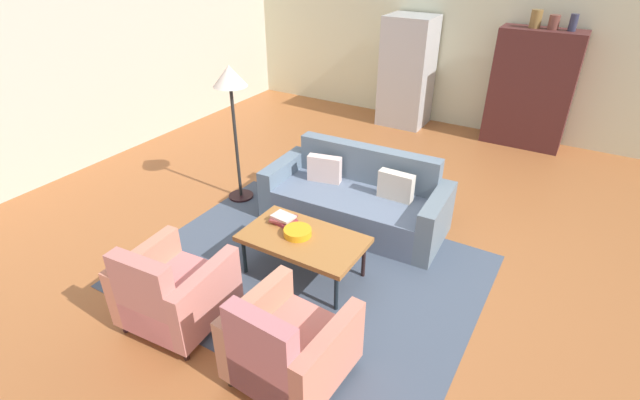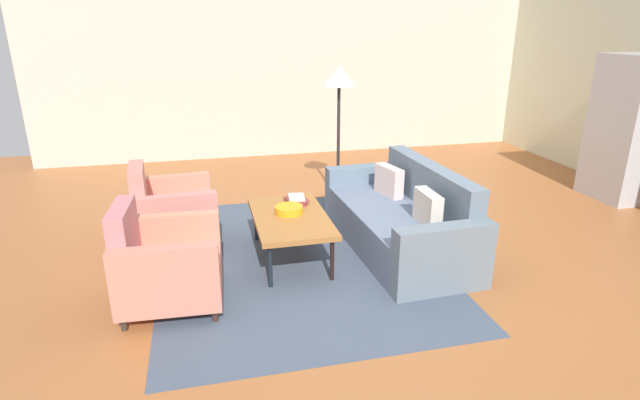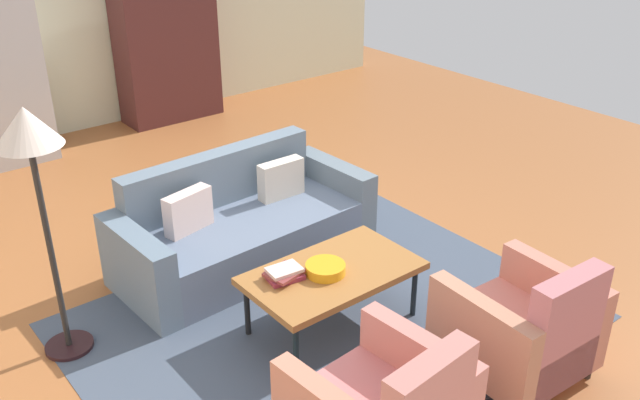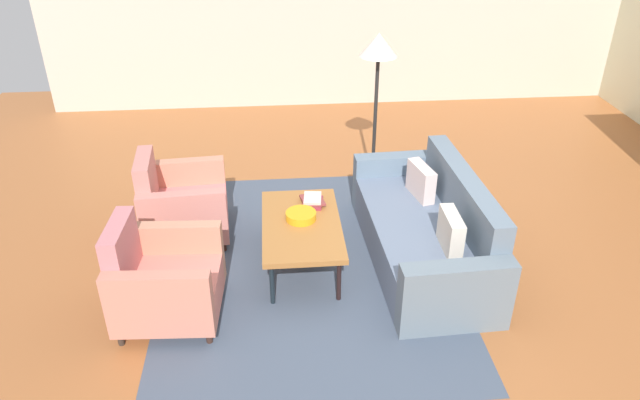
% 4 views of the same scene
% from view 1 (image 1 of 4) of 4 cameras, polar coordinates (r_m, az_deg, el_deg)
% --- Properties ---
extents(ground_plane, '(10.70, 10.70, 0.00)m').
position_cam_1_polar(ground_plane, '(5.28, 5.39, -5.26)').
color(ground_plane, '#A56032').
extents(wall_back, '(8.92, 0.12, 2.80)m').
position_cam_1_polar(wall_back, '(8.51, 19.17, 17.41)').
color(wall_back, beige).
rests_on(wall_back, ground).
extents(wall_left, '(0.12, 8.46, 2.80)m').
position_cam_1_polar(wall_left, '(7.55, -27.08, 14.38)').
color(wall_left, beige).
rests_on(wall_left, ground).
extents(area_rug, '(3.40, 2.60, 0.01)m').
position_cam_1_polar(area_rug, '(4.86, -1.65, -8.64)').
color(area_rug, '#455163').
rests_on(area_rug, ground).
extents(couch, '(2.14, 0.99, 0.86)m').
position_cam_1_polar(couch, '(5.52, 4.60, 0.06)').
color(couch, slate).
rests_on(couch, ground).
extents(coffee_table, '(1.20, 0.70, 0.45)m').
position_cam_1_polar(coffee_table, '(4.58, -2.06, -4.94)').
color(coffee_table, black).
rests_on(coffee_table, ground).
extents(armchair_left, '(0.86, 0.86, 0.88)m').
position_cam_1_polar(armchair_left, '(4.27, -17.70, -10.88)').
color(armchair_left, '#342216').
rests_on(armchair_left, ground).
extents(armchair_right, '(0.84, 0.84, 0.88)m').
position_cam_1_polar(armchair_right, '(3.64, -4.16, -17.77)').
color(armchair_right, '#312310').
rests_on(armchair_right, ground).
extents(fruit_bowl, '(0.28, 0.28, 0.07)m').
position_cam_1_polar(fruit_bowl, '(4.56, -2.76, -3.95)').
color(fruit_bowl, orange).
rests_on(fruit_bowl, coffee_table).
extents(book_stack, '(0.27, 0.24, 0.08)m').
position_cam_1_polar(book_stack, '(4.77, -4.50, -2.32)').
color(book_stack, '#8E2D40').
rests_on(book_stack, coffee_table).
extents(cabinet, '(1.20, 0.51, 1.80)m').
position_cam_1_polar(cabinet, '(8.15, 24.40, 12.23)').
color(cabinet, '#4E2423').
rests_on(cabinet, ground).
extents(vase_tall, '(0.16, 0.16, 0.25)m').
position_cam_1_polar(vase_tall, '(7.95, 24.92, 19.46)').
color(vase_tall, olive).
rests_on(vase_tall, cabinet).
extents(vase_round, '(0.15, 0.15, 0.20)m').
position_cam_1_polar(vase_round, '(7.93, 26.72, 18.86)').
color(vase_round, brown).
rests_on(vase_round, cabinet).
extents(vase_small, '(0.11, 0.11, 0.23)m').
position_cam_1_polar(vase_small, '(7.91, 28.59, 18.52)').
color(vase_small, '#2F3149').
rests_on(vase_small, cabinet).
extents(refrigerator, '(0.80, 0.73, 1.85)m').
position_cam_1_polar(refrigerator, '(8.49, 10.62, 15.16)').
color(refrigerator, '#B7BABF').
rests_on(refrigerator, ground).
extents(floor_lamp, '(0.40, 0.40, 1.72)m').
position_cam_1_polar(floor_lamp, '(5.66, -10.86, 13.18)').
color(floor_lamp, black).
rests_on(floor_lamp, ground).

